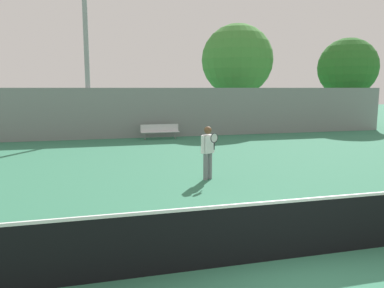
# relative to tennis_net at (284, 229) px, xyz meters

# --- Properties ---
(ground_plane) EXTENTS (100.00, 100.00, 0.00)m
(ground_plane) POSITION_rel_tennis_net_xyz_m (0.00, 0.00, -0.52)
(ground_plane) COLOR #337556
(tennis_net) EXTENTS (12.28, 0.09, 1.03)m
(tennis_net) POSITION_rel_tennis_net_xyz_m (0.00, 0.00, 0.00)
(tennis_net) COLOR #99999E
(tennis_net) RESTS_ON ground_plane
(tennis_player) EXTENTS (0.52, 0.50, 1.68)m
(tennis_player) POSITION_rel_tennis_net_xyz_m (0.40, 5.64, 0.43)
(tennis_player) COLOR slate
(tennis_player) RESTS_ON ground_plane
(bench_courtside_far) EXTENTS (2.16, 0.40, 0.82)m
(bench_courtside_far) POSITION_rel_tennis_net_xyz_m (0.54, 15.37, -0.02)
(bench_courtside_far) COLOR silver
(bench_courtside_far) RESTS_ON ground_plane
(light_pole_far_right) EXTENTS (0.90, 0.60, 10.01)m
(light_pole_far_right) POSITION_rel_tennis_net_xyz_m (-3.30, 16.60, 5.21)
(light_pole_far_right) COLOR #939399
(light_pole_far_right) RESTS_ON ground_plane
(back_fence) EXTENTS (31.36, 0.06, 2.86)m
(back_fence) POSITION_rel_tennis_net_xyz_m (0.00, 16.14, 0.91)
(back_fence) COLOR gray
(back_fence) RESTS_ON ground_plane
(tree_green_tall) EXTENTS (4.30, 4.30, 6.49)m
(tree_green_tall) POSITION_rel_tennis_net_xyz_m (15.18, 18.90, 3.80)
(tree_green_tall) COLOR brown
(tree_green_tall) RESTS_ON ground_plane
(tree_green_broad) EXTENTS (5.14, 5.14, 7.42)m
(tree_green_broad) POSITION_rel_tennis_net_xyz_m (7.13, 20.53, 4.31)
(tree_green_broad) COLOR brown
(tree_green_broad) RESTS_ON ground_plane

